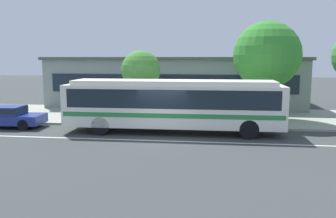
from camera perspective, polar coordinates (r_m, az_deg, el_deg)
ground_plane at (r=18.63m, az=-0.99°, el=-4.59°), size 120.00×120.00×0.00m
sidewalk_slab at (r=25.02m, az=1.21°, el=-1.12°), size 60.00×8.00×0.12m
lane_stripe_center at (r=17.86m, az=-1.37°, el=-5.15°), size 56.00×0.16×0.01m
transit_bus at (r=19.47m, az=0.84°, el=1.06°), size 11.95×2.54×2.93m
sedan_behind_bus at (r=23.31m, az=-24.96°, el=-0.94°), size 4.57×2.03×1.29m
pedestrian_waiting_near_sign at (r=23.97m, az=-9.91°, el=0.87°), size 0.37×0.37×1.68m
bus_stop_sign at (r=21.54m, az=14.37°, el=1.64°), size 0.12×0.44×2.55m
street_tree_near_stop at (r=23.21m, az=-4.38°, el=6.19°), size 2.57×2.57×4.51m
street_tree_mid_block at (r=23.92m, az=15.70°, el=8.38°), size 4.34×4.34×6.38m
station_building at (r=31.23m, az=1.36°, el=4.54°), size 21.07×8.79×4.20m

